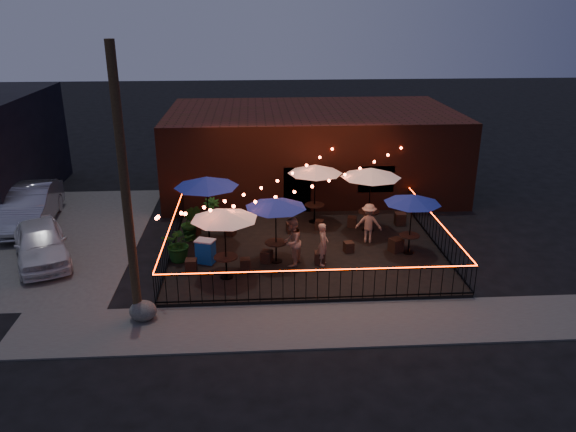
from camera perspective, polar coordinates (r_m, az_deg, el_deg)
The scene contains 38 objects.
ground at distance 19.57m, azimuth 2.32°, elevation -6.05°, with size 110.00×110.00×0.00m, color black.
patio at distance 21.34m, azimuth 1.78°, elevation -3.47°, with size 10.00×8.00×0.15m, color black.
sidewalk at distance 16.73m, azimuth 3.47°, elevation -10.94°, with size 18.00×2.50×0.05m, color #494543.
parking_lot at distance 25.23m, azimuth -26.99°, elevation -2.08°, with size 11.00×12.00×0.02m, color #494543.
brick_building at distance 28.36m, azimuth 2.35°, elevation 6.75°, with size 14.00×8.00×4.00m.
utility_pole at distance 15.94m, azimuth -16.18°, elevation 2.35°, with size 0.26×0.26×8.00m, color #312214.
fence_front at distance 17.50m, azimuth 3.02°, elevation -7.03°, with size 10.00×0.04×1.04m.
fence_left at distance 21.25m, azimuth -11.76°, elevation -2.29°, with size 0.04×8.00×1.04m.
fence_right at distance 22.12m, azimuth 14.81°, elevation -1.63°, with size 0.04×8.00×1.04m.
festoon_lights at distance 20.11m, azimuth -0.93°, elevation 2.48°, with size 10.02×8.72×1.32m.
cafe_table_0 at distance 18.32m, azimuth -6.51°, elevation 0.08°, with size 2.76×2.76×2.45m.
cafe_table_1 at distance 21.13m, azimuth -8.29°, elevation 3.38°, with size 2.72×2.72×2.68m.
cafe_table_2 at distance 19.41m, azimuth -1.26°, elevation 1.25°, with size 2.71×2.71×2.40m.
cafe_table_3 at distance 23.16m, azimuth 2.78°, elevation 4.72°, with size 2.42×2.42×2.52m.
cafe_table_4 at distance 20.65m, azimuth 12.54°, elevation 1.62°, with size 2.68×2.68×2.28m.
cafe_table_5 at distance 22.43m, azimuth 8.43°, elevation 4.30°, with size 2.73×2.73×2.64m.
bistro_chair_0 at distance 19.67m, azimuth -9.81°, elevation -4.99°, with size 0.38×0.38×0.45m, color black.
bistro_chair_1 at distance 19.57m, azimuth -4.37°, elevation -4.93°, with size 0.35×0.35×0.42m, color black.
bistro_chair_2 at distance 22.75m, azimuth -9.54°, elevation -1.30°, with size 0.42×0.42×0.50m, color black.
bistro_chair_3 at distance 22.56m, azimuth -5.90°, elevation -1.36°, with size 0.39×0.39×0.46m, color black.
bistro_chair_4 at distance 20.08m, azimuth -2.18°, elevation -4.15°, with size 0.37×0.37×0.44m, color black.
bistro_chair_5 at distance 20.00m, azimuth 3.26°, elevation -4.27°, with size 0.37×0.37×0.44m, color black.
bistro_chair_6 at distance 22.69m, azimuth 0.28°, elevation -1.18°, with size 0.34×0.34×0.41m, color black.
bistro_chair_7 at distance 23.02m, azimuth 3.21°, elevation -0.90°, with size 0.34×0.34×0.40m, color black.
bistro_chair_8 at distance 21.02m, azimuth 6.18°, elevation -3.15°, with size 0.34×0.34×0.40m, color black.
bistro_chair_9 at distance 21.30m, azimuth 10.90°, elevation -2.92°, with size 0.43×0.43×0.51m, color black.
bistro_chair_10 at distance 23.42m, azimuth 6.52°, elevation -0.58°, with size 0.36×0.36×0.43m, color black.
bistro_chair_11 at distance 23.93m, azimuth 11.31°, elevation -0.29°, with size 0.43×0.43×0.51m, color black.
patron_a at distance 19.74m, azimuth 3.58°, elevation -2.86°, with size 0.56×0.37×1.55m, color #D5B48F.
patron_b at distance 19.60m, azimuth 0.40°, elevation -2.65°, with size 0.86×0.67×1.77m, color #DCA98F.
patron_c at distance 21.80m, azimuth 8.20°, elevation -0.71°, with size 1.01×0.58×1.56m, color #E0A893.
potted_shrub_a at distance 20.40m, azimuth -10.97°, elevation -2.76°, with size 1.19×1.03×1.32m, color #113912.
potted_shrub_b at distance 22.11m, azimuth -9.82°, elevation -0.64°, with size 0.80×0.64×1.45m, color #1F3E13.
potted_shrub_c at distance 23.27m, azimuth -7.78°, elevation 0.29°, with size 0.70×0.70×1.25m, color #153A0F.
cooler at distance 20.17m, azimuth -8.38°, elevation -3.55°, with size 0.79×0.68×0.88m.
boulder at distance 17.31m, azimuth -14.51°, elevation -9.31°, with size 0.85×0.72×0.66m, color #454440.
car_white at distance 22.19m, azimuth -23.84°, elevation -2.49°, with size 1.73×4.30×1.47m, color silver.
car_silver at distance 26.04m, azimuth -24.74°, elevation 0.93°, with size 1.80×5.16×1.70m, color gray.
Camera 1 is at (-1.89, -17.40, 8.76)m, focal length 35.00 mm.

